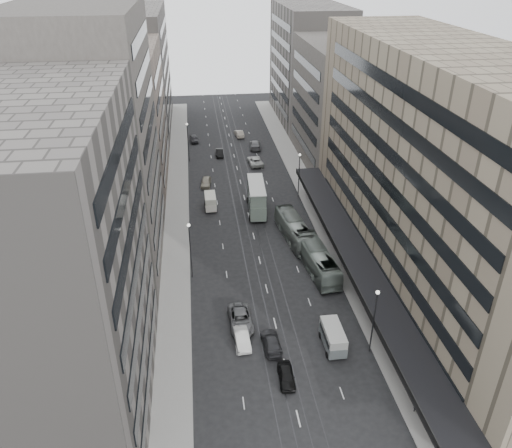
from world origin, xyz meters
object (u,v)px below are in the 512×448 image
bus_near (317,259)px  sedan_1 (242,338)px  vw_microbus (333,337)px  sedan_0 (286,376)px  sedan_2 (241,319)px  pedestrian (417,405)px  bus_far (294,229)px  double_decker (257,197)px  panel_van (210,201)px

bus_near → sedan_1: bus_near is taller
vw_microbus → sedan_0: vw_microbus is taller
bus_near → sedan_2: 15.55m
sedan_1 → pedestrian: size_ratio=2.61×
bus_far → bus_near: bearing=92.7°
double_decker → vw_microbus: (4.27, -34.01, -1.32)m
bus_near → bus_far: (-1.51, 8.78, -0.03)m
pedestrian → sedan_0: bearing=-20.6°
bus_near → panel_van: bearing=-62.0°
double_decker → vw_microbus: size_ratio=1.97×
panel_van → sedan_1: size_ratio=0.95×
double_decker → bus_near: bearing=-68.8°
bus_far → sedan_2: size_ratio=2.09×
sedan_2 → bus_near: bearing=39.4°
bus_near → sedan_2: (-11.67, -10.24, -0.92)m
sedan_2 → pedestrian: size_ratio=3.44×
double_decker → sedan_1: (-5.79, -32.13, -2.04)m
vw_microbus → sedan_1: size_ratio=1.09×
bus_far → pedestrian: bus_far is taller
bus_far → sedan_1: bearing=58.0°
bus_near → bus_far: bus_near is taller
sedan_0 → sedan_1: size_ratio=0.91×
sedan_0 → sedan_1: (-4.00, 6.21, 0.05)m
bus_near → vw_microbus: bearing=77.6°
bus_near → bus_far: bearing=-85.9°
double_decker → pedestrian: (9.90, -43.94, -1.77)m
double_decker → panel_van: size_ratio=2.27×
double_decker → sedan_0: double_decker is taller
panel_van → sedan_2: (2.15, -30.99, -0.64)m
sedan_1 → panel_van: bearing=89.3°
bus_near → pedestrian: 25.56m
bus_near → pedestrian: (3.82, -25.26, -0.73)m
sedan_2 → double_decker: bearing=77.2°
panel_van → sedan_1: (1.95, -34.20, -0.72)m
double_decker → bus_far: bearing=-62.0°
sedan_0 → double_decker: bearing=89.8°
bus_far → sedan_2: bus_far is taller
bus_far → pedestrian: bearing=91.9°
vw_microbus → double_decker: bearing=97.3°
panel_van → sedan_0: panel_van is taller
sedan_2 → pedestrian: pedestrian is taller
double_decker → sedan_2: double_decker is taller
bus_near → vw_microbus: size_ratio=2.56×
vw_microbus → sedan_1: bearing=169.5°
vw_microbus → bus_far: bearing=89.4°
bus_near → panel_van: bus_near is taller
bus_far → double_decker: (-4.57, 9.90, 1.07)m
sedan_0 → sedan_2: 10.16m
sedan_1 → double_decker: bearing=75.9°
panel_van → sedan_2: bearing=-86.8°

